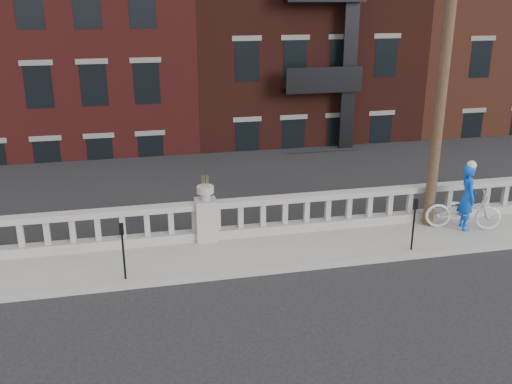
# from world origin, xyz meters

# --- Properties ---
(ground) EXTENTS (120.00, 120.00, 0.00)m
(ground) POSITION_xyz_m (0.00, 0.00, 0.00)
(ground) COLOR black
(ground) RESTS_ON ground
(sidewalk) EXTENTS (32.00, 2.20, 0.15)m
(sidewalk) POSITION_xyz_m (0.00, 3.00, 0.07)
(sidewalk) COLOR gray
(sidewalk) RESTS_ON ground
(balustrade) EXTENTS (28.00, 0.34, 1.03)m
(balustrade) POSITION_xyz_m (0.00, 3.95, 0.64)
(balustrade) COLOR gray
(balustrade) RESTS_ON sidewalk
(planter_pedestal) EXTENTS (0.55, 0.55, 1.76)m
(planter_pedestal) POSITION_xyz_m (0.00, 3.95, 0.83)
(planter_pedestal) COLOR gray
(planter_pedestal) RESTS_ON sidewalk
(lower_level) EXTENTS (80.00, 44.00, 20.80)m
(lower_level) POSITION_xyz_m (0.56, 23.04, 2.63)
(lower_level) COLOR #605E59
(lower_level) RESTS_ON ground
(utility_pole) EXTENTS (1.60, 0.28, 10.00)m
(utility_pole) POSITION_xyz_m (6.20, 3.60, 5.24)
(utility_pole) COLOR #422D1E
(utility_pole) RESTS_ON sidewalk
(parking_meter_b) EXTENTS (0.10, 0.09, 1.36)m
(parking_meter_b) POSITION_xyz_m (-2.11, 2.15, 1.00)
(parking_meter_b) COLOR black
(parking_meter_b) RESTS_ON sidewalk
(parking_meter_c) EXTENTS (0.10, 0.09, 1.36)m
(parking_meter_c) POSITION_xyz_m (4.96, 2.15, 1.00)
(parking_meter_c) COLOR black
(parking_meter_c) RESTS_ON sidewalk
(bicycle) EXTENTS (2.11, 1.34, 1.05)m
(bicycle) POSITION_xyz_m (6.97, 3.13, 0.67)
(bicycle) COLOR silver
(bicycle) RESTS_ON sidewalk
(cyclist) EXTENTS (0.58, 0.75, 1.83)m
(cyclist) POSITION_xyz_m (7.02, 3.10, 1.07)
(cyclist) COLOR blue
(cyclist) RESTS_ON sidewalk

